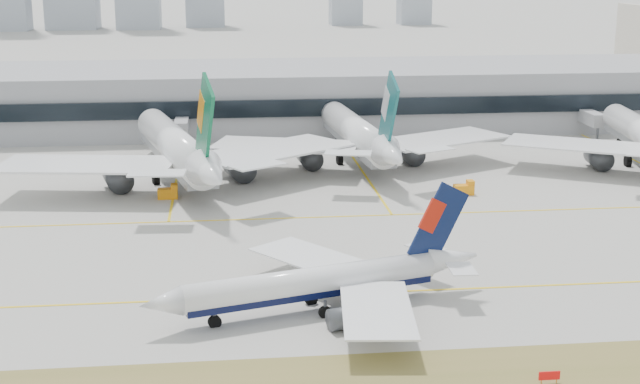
{
  "coord_description": "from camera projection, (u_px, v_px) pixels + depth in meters",
  "views": [
    {
      "loc": [
        -16.11,
        -110.91,
        41.54
      ],
      "look_at": [
        -1.81,
        18.0,
        7.5
      ],
      "focal_mm": 50.0,
      "sensor_mm": 36.0,
      "label": 1
    }
  ],
  "objects": [
    {
      "name": "widebody_eva",
      "position": [
        178.0,
        150.0,
        168.3
      ],
      "size": [
        66.5,
        66.31,
        24.41
      ],
      "rotation": [
        0.0,
        0.0,
        1.81
      ],
      "color": "white",
      "rests_on": "ground"
    },
    {
      "name": "gse_c",
      "position": [
        465.0,
        189.0,
        161.7
      ],
      "size": [
        3.55,
        2.0,
        2.6
      ],
      "color": "orange",
      "rests_on": "ground"
    },
    {
      "name": "ground",
      "position": [
        348.0,
        280.0,
        118.88
      ],
      "size": [
        3000.0,
        3000.0,
        0.0
      ],
      "primitive_type": "plane",
      "color": "#A19D96",
      "rests_on": "ground"
    },
    {
      "name": "widebody_cathay",
      "position": [
        359.0,
        136.0,
        184.01
      ],
      "size": [
        63.16,
        62.02,
        22.59
      ],
      "rotation": [
        0.0,
        0.0,
        1.66
      ],
      "color": "white",
      "rests_on": "ground"
    },
    {
      "name": "hold_sign_right",
      "position": [
        549.0,
        376.0,
        89.59
      ],
      "size": [
        2.2,
        0.15,
        1.35
      ],
      "color": "red",
      "rests_on": "ground"
    },
    {
      "name": "gse_b",
      "position": [
        169.0,
        193.0,
        159.07
      ],
      "size": [
        3.55,
        2.0,
        2.6
      ],
      "color": "orange",
      "rests_on": "ground"
    },
    {
      "name": "terminal",
      "position": [
        285.0,
        96.0,
        227.38
      ],
      "size": [
        280.0,
        43.1,
        15.0
      ],
      "color": "gray",
      "rests_on": "ground"
    },
    {
      "name": "taxiing_airliner",
      "position": [
        324.0,
        282.0,
        107.9
      ],
      "size": [
        43.12,
        36.75,
        14.78
      ],
      "rotation": [
        0.0,
        0.0,
        3.42
      ],
      "color": "white",
      "rests_on": "ground"
    }
  ]
}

